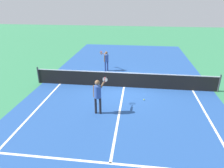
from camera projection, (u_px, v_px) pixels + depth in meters
name	position (u px, v px, depth m)	size (l,w,h in m)	color
ground_plane	(124.00, 87.00, 12.66)	(60.00, 60.00, 0.00)	#337F51
court_surface_inbounds	(124.00, 87.00, 12.66)	(10.62, 24.40, 0.00)	#234C93
line_sideline_left	(4.00, 144.00, 7.70)	(0.10, 11.89, 0.01)	white
line_service_near	(110.00, 163.00, 6.81)	(8.22, 0.10, 0.01)	white
line_center_service	(119.00, 114.00, 9.73)	(0.10, 6.40, 0.01)	white
net	(124.00, 80.00, 12.47)	(11.13, 0.09, 1.07)	#33383D
player_near	(98.00, 93.00, 9.39)	(0.54, 1.22, 1.71)	black
player_far	(106.00, 59.00, 15.15)	(0.79, 0.97, 1.49)	navy
tennis_ball_near_net	(144.00, 100.00, 11.02)	(0.07, 0.07, 0.07)	#CCE033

